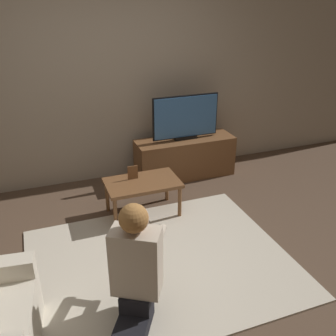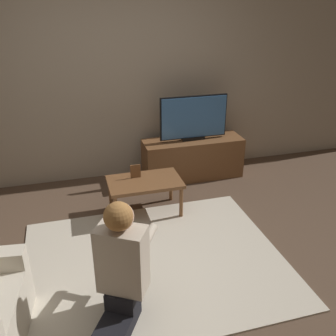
{
  "view_description": "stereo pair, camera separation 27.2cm",
  "coord_description": "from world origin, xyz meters",
  "views": [
    {
      "loc": [
        -0.87,
        -2.53,
        2.19
      ],
      "look_at": [
        0.27,
        0.52,
        0.67
      ],
      "focal_mm": 40.0,
      "sensor_mm": 36.0,
      "label": 1
    },
    {
      "loc": [
        -0.61,
        -2.61,
        2.19
      ],
      "look_at": [
        0.27,
        0.52,
        0.67
      ],
      "focal_mm": 40.0,
      "sensor_mm": 36.0,
      "label": 2
    }
  ],
  "objects": [
    {
      "name": "wall_back",
      "position": [
        0.0,
        1.93,
        1.3
      ],
      "size": [
        10.0,
        0.06,
        2.6
      ],
      "color": "tan",
      "rests_on": "ground_plane"
    },
    {
      "name": "tv_stand",
      "position": [
        0.89,
        1.57,
        0.26
      ],
      "size": [
        1.27,
        0.4,
        0.52
      ],
      "color": "brown",
      "rests_on": "ground_plane"
    },
    {
      "name": "coffee_table",
      "position": [
        0.1,
        0.85,
        0.35
      ],
      "size": [
        0.78,
        0.47,
        0.4
      ],
      "color": "brown",
      "rests_on": "ground_plane"
    },
    {
      "name": "person_kneeling",
      "position": [
        -0.37,
        -0.54,
        0.49
      ],
      "size": [
        0.62,
        0.81,
        0.96
      ],
      "rotation": [
        0.0,
        0.0,
        2.6
      ],
      "color": "black",
      "rests_on": "rug"
    },
    {
      "name": "rug",
      "position": [
        0.0,
        0.0,
        0.01
      ],
      "size": [
        2.28,
        1.83,
        0.02
      ],
      "color": "beige",
      "rests_on": "ground_plane"
    },
    {
      "name": "ground_plane",
      "position": [
        0.0,
        0.0,
        0.0
      ],
      "size": [
        10.0,
        10.0,
        0.0
      ],
      "primitive_type": "plane",
      "color": "brown"
    },
    {
      "name": "tv",
      "position": [
        0.89,
        1.57,
        0.8
      ],
      "size": [
        0.86,
        0.08,
        0.56
      ],
      "color": "black",
      "rests_on": "tv_stand"
    },
    {
      "name": "picture_frame",
      "position": [
        0.02,
        0.94,
        0.47
      ],
      "size": [
        0.11,
        0.01,
        0.15
      ],
      "color": "brown",
      "rests_on": "coffee_table"
    }
  ]
}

